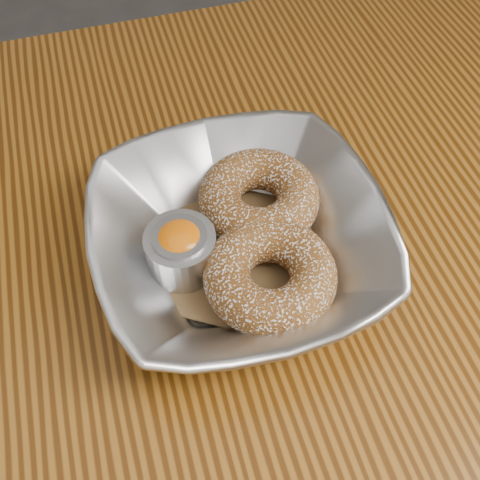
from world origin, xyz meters
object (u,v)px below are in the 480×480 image
object	(u,v)px
donut_back	(259,198)
donut_front	(270,275)
table	(154,343)
ramekin	(181,249)
serving_bowl	(240,240)

from	to	relation	value
donut_back	donut_front	size ratio (longest dim) A/B	0.99
table	donut_front	distance (m)	0.17
donut_front	ramekin	distance (m)	0.08
serving_bowl	ramekin	distance (m)	0.05
donut_front	serving_bowl	bearing A→B (deg)	108.66
serving_bowl	donut_front	world-z (taller)	serving_bowl
table	donut_back	bearing A→B (deg)	22.33
table	serving_bowl	bearing A→B (deg)	5.99
donut_back	ramekin	size ratio (longest dim) A/B	1.82
donut_back	ramekin	xyz separation A→B (m)	(-0.08, -0.04, 0.00)
serving_bowl	ramekin	bearing A→B (deg)	176.90
serving_bowl	ramekin	size ratio (longest dim) A/B	4.16
table	donut_back	distance (m)	0.18
donut_front	ramekin	size ratio (longest dim) A/B	1.84
table	donut_front	size ratio (longest dim) A/B	10.93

